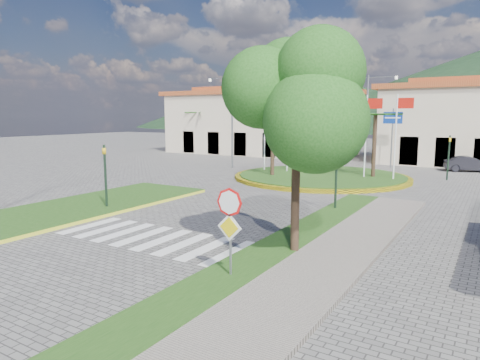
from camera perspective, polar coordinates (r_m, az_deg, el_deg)
The scene contains 21 objects.
ground at distance 14.23m, azimuth -23.13°, elevation -10.94°, with size 160.00×160.00×0.00m, color #5D5A58.
sidewalk_right at distance 11.81m, azimuth 3.38°, elevation -13.90°, with size 4.00×28.00×0.15m, color gray.
verge_right at distance 12.37m, azimuth -1.66°, elevation -12.75°, with size 1.60×28.00×0.18m, color #1C4513.
median_left at distance 22.71m, azimuth -20.43°, elevation -3.38°, with size 5.00×14.00×0.18m, color #1C4513.
crosswalk at distance 16.72m, azimuth -11.86°, elevation -7.50°, with size 8.00×3.00×0.01m, color silver.
roundabout_island at distance 31.96m, azimuth 10.76°, elevation 0.50°, with size 12.70×12.70×6.00m.
stop_sign at distance 11.77m, azimuth -1.38°, elevation -5.17°, with size 0.80×0.11×2.65m.
deciduous_tree at distance 13.84m, azimuth 7.65°, elevation 10.94°, with size 3.60×3.60×6.80m.
traffic_light_left at distance 21.74m, azimuth -17.53°, elevation 1.19°, with size 0.15×0.18×3.20m.
traffic_light_right at distance 20.89m, azimuth 12.72°, elevation 1.10°, with size 0.15×0.18×3.20m.
traffic_light_far at distance 33.90m, azimuth 26.07°, elevation 3.24°, with size 0.18×0.15×3.20m.
direction_sign_west at distance 40.79m, azimuth 12.72°, elevation 6.89°, with size 1.60×0.14×5.20m.
direction_sign_east at distance 39.47m, azimuth 19.66°, elevation 6.56°, with size 1.60×0.14×5.20m.
street_lamp_centre at distance 38.98m, azimuth 16.53°, elevation 8.10°, with size 4.80×0.16×8.00m.
street_lamp_west at distance 37.49m, azimuth -1.06°, elevation 8.45°, with size 4.80×0.16×8.00m.
building_left at distance 52.09m, azimuth 2.59°, elevation 7.83°, with size 23.32×9.54×8.05m.
hill_far_west at distance 161.89m, azimuth 7.37°, elevation 10.79°, with size 140.00×140.00×22.00m, color black.
hill_near_back at distance 139.30m, azimuth 22.96°, elevation 9.33°, with size 110.00×110.00×16.00m, color black.
white_van at distance 48.08m, azimuth 7.63°, elevation 3.81°, with size 2.13×4.61×1.28m, color white.
car_dark_a at distance 45.57m, azimuth 11.31°, elevation 3.40°, with size 1.42×3.52×1.20m, color black.
car_dark_b at distance 40.04m, azimuth 28.27°, elevation 1.89°, with size 1.33×3.81×1.26m, color black.
Camera 1 is at (11.09, -7.65, 4.59)m, focal length 32.00 mm.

